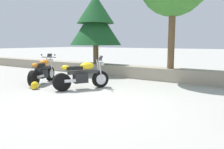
# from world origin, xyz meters

# --- Properties ---
(ground_plane) EXTENTS (120.00, 120.00, 0.00)m
(ground_plane) POSITION_xyz_m (0.00, 0.00, 0.00)
(ground_plane) COLOR #A3A099
(stone_wall) EXTENTS (36.00, 0.80, 0.55)m
(stone_wall) POSITION_xyz_m (0.00, 4.80, 0.28)
(stone_wall) COLOR gray
(stone_wall) RESTS_ON ground
(motorcycle_orange_near_left) EXTENTS (1.10, 1.93, 1.18)m
(motorcycle_orange_near_left) POSITION_xyz_m (-3.41, 1.31, 0.49)
(motorcycle_orange_near_left) COLOR black
(motorcycle_orange_near_left) RESTS_ON ground
(motorcycle_yellow_centre) EXTENTS (1.17, 1.89, 1.18)m
(motorcycle_yellow_centre) POSITION_xyz_m (-1.28, 1.33, 0.49)
(motorcycle_yellow_centre) COLOR black
(motorcycle_yellow_centre) RESTS_ON ground
(rider_helmet) EXTENTS (0.28, 0.28, 0.28)m
(rider_helmet) POSITION_xyz_m (-2.67, 0.34, 0.14)
(rider_helmet) COLOR yellow
(rider_helmet) RESTS_ON ground
(pine_tree_far_left) EXTENTS (2.67, 2.67, 3.55)m
(pine_tree_far_left) POSITION_xyz_m (-3.39, 4.77, 2.76)
(pine_tree_far_left) COLOR brown
(pine_tree_far_left) RESTS_ON stone_wall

